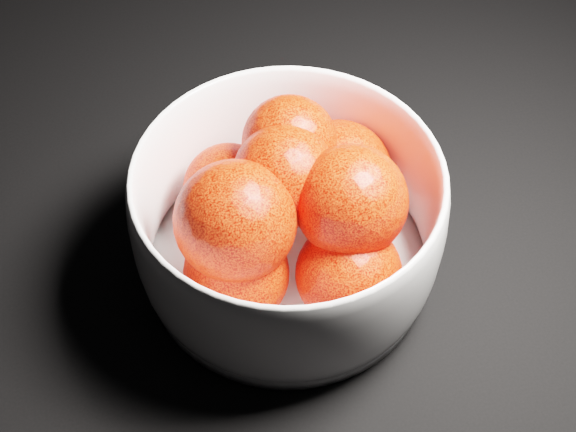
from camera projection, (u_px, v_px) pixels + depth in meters
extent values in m
cube|color=black|center=(273.00, 190.00, 0.67)|extent=(3.00, 3.00, 0.00)
cylinder|color=white|center=(288.00, 260.00, 0.62)|extent=(0.21, 0.21, 0.01)
sphere|color=#FF240C|center=(338.00, 174.00, 0.62)|extent=(0.08, 0.08, 0.08)
sphere|color=#FF240C|center=(229.00, 189.00, 0.61)|extent=(0.07, 0.07, 0.07)
sphere|color=#FF240C|center=(236.00, 273.00, 0.56)|extent=(0.07, 0.07, 0.07)
sphere|color=#FF240C|center=(349.00, 274.00, 0.56)|extent=(0.07, 0.07, 0.07)
sphere|color=#FF240C|center=(290.00, 143.00, 0.58)|extent=(0.07, 0.07, 0.07)
sphere|color=#FF240C|center=(235.00, 221.00, 0.53)|extent=(0.08, 0.08, 0.08)
sphere|color=#FF240C|center=(351.00, 201.00, 0.54)|extent=(0.08, 0.08, 0.08)
sphere|color=#FF240C|center=(284.00, 176.00, 0.56)|extent=(0.07, 0.07, 0.07)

